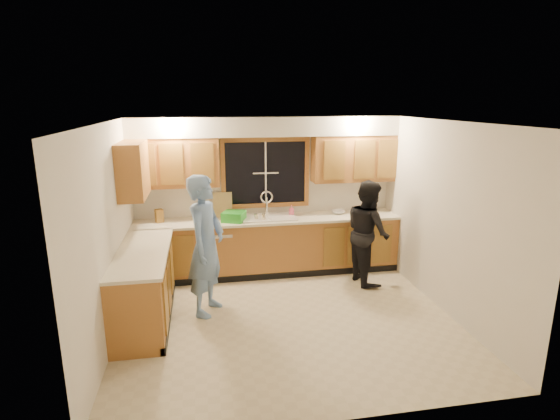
# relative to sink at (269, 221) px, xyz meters

# --- Properties ---
(floor) EXTENTS (4.20, 4.20, 0.00)m
(floor) POSITION_rel_sink_xyz_m (0.00, -1.60, -0.86)
(floor) COLOR beige
(floor) RESTS_ON ground
(ceiling) EXTENTS (4.20, 4.20, 0.00)m
(ceiling) POSITION_rel_sink_xyz_m (0.00, -1.60, 1.64)
(ceiling) COLOR silver
(wall_back) EXTENTS (4.20, 0.00, 4.20)m
(wall_back) POSITION_rel_sink_xyz_m (0.00, 0.30, 0.39)
(wall_back) COLOR silver
(wall_back) RESTS_ON ground
(wall_left) EXTENTS (0.00, 3.80, 3.80)m
(wall_left) POSITION_rel_sink_xyz_m (-2.10, -1.60, 0.39)
(wall_left) COLOR silver
(wall_left) RESTS_ON ground
(wall_right) EXTENTS (0.00, 3.80, 3.80)m
(wall_right) POSITION_rel_sink_xyz_m (2.10, -1.60, 0.39)
(wall_right) COLOR silver
(wall_right) RESTS_ON ground
(base_cabinets_back) EXTENTS (4.20, 0.60, 0.88)m
(base_cabinets_back) POSITION_rel_sink_xyz_m (0.00, -0.00, -0.42)
(base_cabinets_back) COLOR #AD6E32
(base_cabinets_back) RESTS_ON ground
(base_cabinets_left) EXTENTS (0.60, 1.90, 0.88)m
(base_cabinets_left) POSITION_rel_sink_xyz_m (-1.80, -1.25, -0.42)
(base_cabinets_left) COLOR #AD6E32
(base_cabinets_left) RESTS_ON ground
(countertop_back) EXTENTS (4.20, 0.63, 0.04)m
(countertop_back) POSITION_rel_sink_xyz_m (0.00, -0.02, 0.04)
(countertop_back) COLOR beige
(countertop_back) RESTS_ON base_cabinets_back
(countertop_left) EXTENTS (0.63, 1.90, 0.04)m
(countertop_left) POSITION_rel_sink_xyz_m (-1.79, -1.25, 0.04)
(countertop_left) COLOR beige
(countertop_left) RESTS_ON base_cabinets_left
(upper_cabinets_left) EXTENTS (1.35, 0.33, 0.75)m
(upper_cabinets_left) POSITION_rel_sink_xyz_m (-1.43, 0.13, 0.96)
(upper_cabinets_left) COLOR #AD6E32
(upper_cabinets_left) RESTS_ON wall_back
(upper_cabinets_right) EXTENTS (1.35, 0.33, 0.75)m
(upper_cabinets_right) POSITION_rel_sink_xyz_m (1.43, 0.13, 0.96)
(upper_cabinets_right) COLOR #AD6E32
(upper_cabinets_right) RESTS_ON wall_back
(upper_cabinets_return) EXTENTS (0.33, 0.90, 0.75)m
(upper_cabinets_return) POSITION_rel_sink_xyz_m (-1.94, -0.48, 0.96)
(upper_cabinets_return) COLOR #AD6E32
(upper_cabinets_return) RESTS_ON wall_left
(soffit) EXTENTS (4.20, 0.35, 0.30)m
(soffit) POSITION_rel_sink_xyz_m (0.00, 0.12, 1.49)
(soffit) COLOR silver
(soffit) RESTS_ON wall_back
(window_frame) EXTENTS (1.44, 0.03, 1.14)m
(window_frame) POSITION_rel_sink_xyz_m (0.00, 0.29, 0.74)
(window_frame) COLOR black
(window_frame) RESTS_ON wall_back
(sink) EXTENTS (0.86, 0.52, 0.57)m
(sink) POSITION_rel_sink_xyz_m (0.00, 0.00, 0.00)
(sink) COLOR silver
(sink) RESTS_ON countertop_back
(dishwasher) EXTENTS (0.60, 0.56, 0.82)m
(dishwasher) POSITION_rel_sink_xyz_m (-0.85, -0.01, -0.45)
(dishwasher) COLOR white
(dishwasher) RESTS_ON floor
(stove) EXTENTS (0.58, 0.75, 0.90)m
(stove) POSITION_rel_sink_xyz_m (-1.80, -1.82, -0.41)
(stove) COLOR white
(stove) RESTS_ON floor
(man) EXTENTS (0.68, 0.80, 1.85)m
(man) POSITION_rel_sink_xyz_m (-1.00, -1.20, 0.06)
(man) COLOR #688DC6
(man) RESTS_ON floor
(woman) EXTENTS (0.67, 0.82, 1.59)m
(woman) POSITION_rel_sink_xyz_m (1.43, -0.61, -0.07)
(woman) COLOR black
(woman) RESTS_ON floor
(knife_block) EXTENTS (0.14, 0.13, 0.20)m
(knife_block) POSITION_rel_sink_xyz_m (-1.69, 0.06, 0.16)
(knife_block) COLOR olive
(knife_block) RESTS_ON countertop_back
(cutting_board) EXTENTS (0.30, 0.11, 0.39)m
(cutting_board) POSITION_rel_sink_xyz_m (-0.71, 0.22, 0.25)
(cutting_board) COLOR tan
(cutting_board) RESTS_ON countertop_back
(dish_crate) EXTENTS (0.41, 0.40, 0.15)m
(dish_crate) POSITION_rel_sink_xyz_m (-0.56, -0.08, 0.13)
(dish_crate) COLOR #269225
(dish_crate) RESTS_ON countertop_back
(soap_bottle) EXTENTS (0.09, 0.09, 0.17)m
(soap_bottle) POSITION_rel_sink_xyz_m (0.39, 0.08, 0.14)
(soap_bottle) COLOR #DC5474
(soap_bottle) RESTS_ON countertop_back
(bowl) EXTENTS (0.23, 0.23, 0.05)m
(bowl) POSITION_rel_sink_xyz_m (1.17, 0.07, 0.08)
(bowl) COLOR silver
(bowl) RESTS_ON countertop_back
(can_left) EXTENTS (0.07, 0.07, 0.11)m
(can_left) POSITION_rel_sink_xyz_m (-0.21, -0.10, 0.11)
(can_left) COLOR beige
(can_left) RESTS_ON countertop_back
(can_right) EXTENTS (0.08, 0.08, 0.11)m
(can_right) POSITION_rel_sink_xyz_m (-0.10, -0.16, 0.11)
(can_right) COLOR beige
(can_right) RESTS_ON countertop_back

